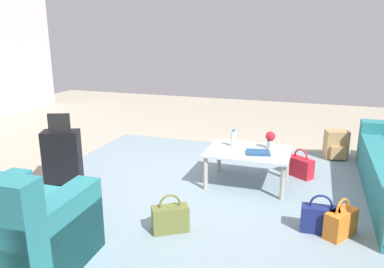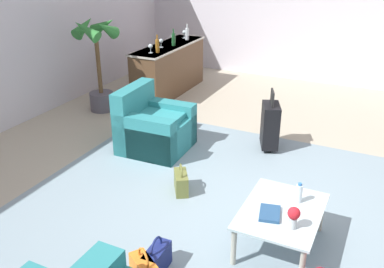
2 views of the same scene
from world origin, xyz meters
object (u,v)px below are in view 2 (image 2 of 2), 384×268
object	(u,v)px
wine_bottle_clear	(187,34)
suitcase_black	(270,125)
wine_bottle_amber	(157,46)
handbag_olive	(181,182)
flower_vase	(294,216)
wine_glass_left_of_centre	(161,41)
potted_palm	(98,59)
bar_console	(169,69)
water_bottle	(299,193)
handbag_navy	(157,259)
armchair	(152,128)
coffee_table_book	(270,213)
wine_glass_rightmost	(184,33)
wine_bottle_green	(174,39)
wine_glass_leftmost	(150,47)
wine_glass_right_of_centre	(173,37)
coffee_table	(281,215)

from	to	relation	value
wine_bottle_clear	suitcase_black	world-z (taller)	wine_bottle_clear
wine_bottle_amber	handbag_olive	size ratio (longest dim) A/B	0.84
flower_vase	wine_glass_left_of_centre	bearing A→B (deg)	43.10
potted_palm	handbag_olive	bearing A→B (deg)	-125.75
wine_bottle_clear	bar_console	bearing A→B (deg)	168.95
handbag_olive	potted_palm	bearing A→B (deg)	54.25
bar_console	handbag_olive	xyz separation A→B (m)	(-3.04, -1.82, -0.34)
suitcase_black	water_bottle	bearing A→B (deg)	-156.04
wine_glass_left_of_centre	wine_bottle_clear	bearing A→B (deg)	-9.78
flower_vase	handbag_navy	world-z (taller)	flower_vase
wine_bottle_amber	handbag_navy	xyz separation A→B (m)	(-3.72, -2.12, -0.90)
wine_bottle_amber	handbag_olive	xyz separation A→B (m)	(-2.47, -1.71, -0.90)
water_bottle	handbag_olive	size ratio (longest dim) A/B	0.57
handbag_navy	suitcase_black	bearing A→B (deg)	-3.47
armchair	coffee_table_book	world-z (taller)	armchair
coffee_table_book	bar_console	bearing A→B (deg)	26.61
wine_glass_left_of_centre	wine_glass_rightmost	world-z (taller)	same
armchair	handbag_navy	world-z (taller)	armchair
wine_bottle_clear	handbag_olive	world-z (taller)	wine_bottle_clear
handbag_olive	potted_palm	distance (m)	3.08
wine_glass_left_of_centre	wine_bottle_clear	world-z (taller)	wine_bottle_clear
flower_vase	wine_glass_rightmost	world-z (taller)	wine_glass_rightmost
wine_glass_rightmost	bar_console	bearing A→B (deg)	-179.25
wine_bottle_clear	suitcase_black	bearing A→B (deg)	-131.79
wine_glass_rightmost	wine_bottle_green	world-z (taller)	wine_bottle_green
coffee_table_book	handbag_navy	bearing A→B (deg)	117.40
wine_bottle_amber	wine_bottle_green	world-z (taller)	same
handbag_olive	suitcase_black	bearing A→B (deg)	-20.54
wine_glass_left_of_centre	wine_bottle_green	xyz separation A→B (m)	(0.22, -0.13, 0.01)
suitcase_black	armchair	bearing A→B (deg)	115.59
bar_console	wine_glass_leftmost	world-z (taller)	wine_glass_leftmost
wine_glass_rightmost	handbag_navy	xyz separation A→B (m)	(-4.96, -2.24, -0.89)
wine_glass_right_of_centre	potted_palm	distance (m)	1.63
bar_console	flower_vase	bearing A→B (deg)	-138.86
coffee_table	wine_bottle_green	distance (m)	4.66
wine_bottle_green	bar_console	bearing A→B (deg)	91.41
wine_bottle_clear	wine_bottle_amber	bearing A→B (deg)	180.00
wine_glass_leftmost	wine_glass_rightmost	world-z (taller)	same
wine_bottle_green	handbag_navy	world-z (taller)	wine_bottle_green
wine_glass_left_of_centre	wine_bottle_green	bearing A→B (deg)	-30.76
coffee_table	wine_glass_leftmost	distance (m)	4.24
flower_vase	bar_console	xyz separation A→B (m)	(3.72, 3.25, -0.06)
bar_console	wine_bottle_clear	xyz separation A→B (m)	(0.55, -0.11, 0.56)
coffee_table	wine_glass_rightmost	size ratio (longest dim) A/B	6.09
bar_console	handbag_navy	bearing A→B (deg)	-152.57
coffee_table_book	wine_glass_left_of_centre	bearing A→B (deg)	28.63
handbag_navy	armchair	bearing A→B (deg)	31.78
wine_glass_right_of_centre	wine_bottle_clear	world-z (taller)	wine_bottle_clear
wine_glass_leftmost	water_bottle	bearing A→B (deg)	-129.70
coffee_table_book	wine_glass_right_of_centre	bearing A→B (deg)	25.11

